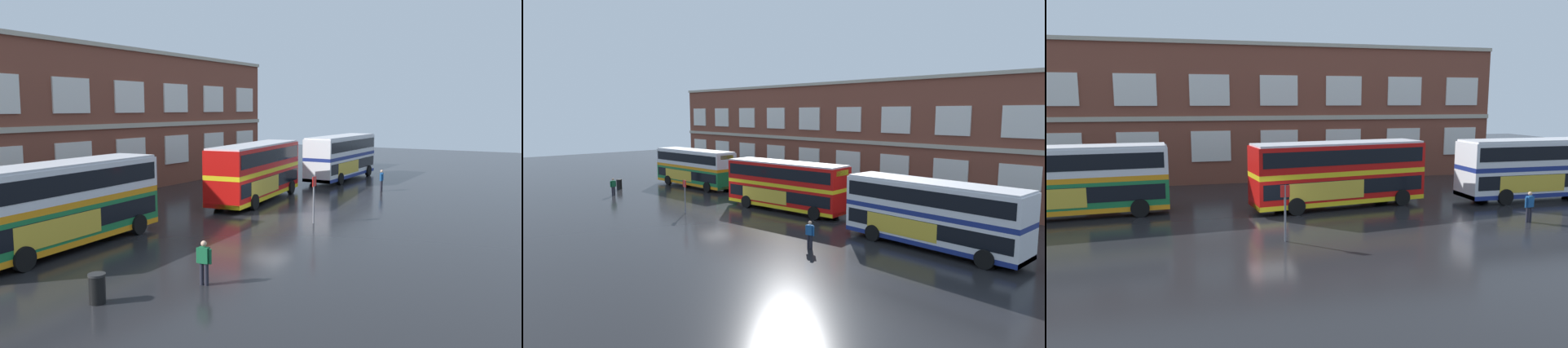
# 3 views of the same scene
# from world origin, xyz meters

# --- Properties ---
(ground_plane) EXTENTS (120.00, 120.00, 0.00)m
(ground_plane) POSITION_xyz_m (0.00, 2.00, 0.00)
(ground_plane) COLOR black
(brick_terminal_building) EXTENTS (49.24, 8.19, 11.22)m
(brick_terminal_building) POSITION_xyz_m (-2.46, 17.98, 5.47)
(brick_terminal_building) COLOR brown
(brick_terminal_building) RESTS_ON ground
(double_decker_near) EXTENTS (11.17, 3.49, 4.07)m
(double_decker_near) POSITION_xyz_m (-10.92, 4.73, 2.15)
(double_decker_near) COLOR #197038
(double_decker_near) RESTS_ON ground
(double_decker_middle) EXTENTS (11.25, 4.06, 4.07)m
(double_decker_middle) POSITION_xyz_m (4.88, 3.74, 2.15)
(double_decker_middle) COLOR red
(double_decker_middle) RESTS_ON ground
(double_decker_far) EXTENTS (11.01, 2.91, 4.07)m
(double_decker_far) POSITION_xyz_m (18.66, 2.87, 2.15)
(double_decker_far) COLOR silver
(double_decker_far) RESTS_ON ground
(waiting_passenger) EXTENTS (0.64, 0.30, 1.70)m
(waiting_passenger) POSITION_xyz_m (13.83, -2.55, 0.93)
(waiting_passenger) COLOR black
(waiting_passenger) RESTS_ON ground
(second_passenger) EXTENTS (0.30, 0.64, 1.70)m
(second_passenger) POSITION_xyz_m (-11.73, -4.06, 0.93)
(second_passenger) COLOR black
(second_passenger) RESTS_ON ground
(bus_stand_flag) EXTENTS (0.44, 0.10, 2.70)m
(bus_stand_flag) POSITION_xyz_m (0.14, -2.99, 1.64)
(bus_stand_flag) COLOR slate
(bus_stand_flag) RESTS_ON ground
(station_litter_bin) EXTENTS (0.60, 0.60, 1.03)m
(station_litter_bin) POSITION_xyz_m (-15.07, -2.07, 0.52)
(station_litter_bin) COLOR black
(station_litter_bin) RESTS_ON ground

